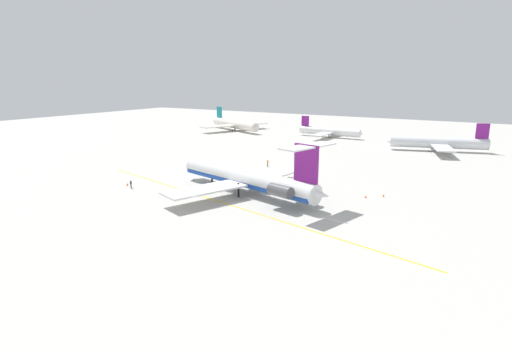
% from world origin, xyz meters
% --- Properties ---
extents(ground, '(373.54, 373.54, 0.00)m').
position_xyz_m(ground, '(0.00, 0.00, 0.00)').
color(ground, '#B7B5AD').
extents(main_jetliner, '(39.23, 35.06, 11.57)m').
position_xyz_m(main_jetliner, '(3.80, 12.78, 3.15)').
color(main_jetliner, white).
rests_on(main_jetliner, ground).
extents(airliner_far_left, '(31.14, 31.37, 9.70)m').
position_xyz_m(airliner_far_left, '(-54.93, 95.14, 2.86)').
color(airliner_far_left, silver).
rests_on(airliner_far_left, ground).
extents(airliner_mid_left, '(25.86, 25.49, 7.75)m').
position_xyz_m(airliner_mid_left, '(-12.29, 97.57, 2.28)').
color(airliner_mid_left, white).
rests_on(airliner_mid_left, ground).
extents(airliner_mid_right, '(29.73, 29.76, 9.04)m').
position_xyz_m(airliner_mid_right, '(27.22, 85.44, 2.66)').
color(airliner_mid_right, silver).
rests_on(airliner_mid_right, ground).
extents(ground_crew_near_nose, '(0.28, 0.44, 1.75)m').
position_xyz_m(ground_crew_near_nose, '(-19.79, 3.76, 1.11)').
color(ground_crew_near_nose, black).
rests_on(ground_crew_near_nose, ground).
extents(ground_crew_near_tail, '(0.46, 0.29, 1.81)m').
position_xyz_m(ground_crew_near_tail, '(-6.07, 37.33, 1.14)').
color(ground_crew_near_tail, black).
rests_on(ground_crew_near_tail, ground).
extents(safety_cone_nose, '(0.40, 0.40, 0.55)m').
position_xyz_m(safety_cone_nose, '(24.31, 22.28, 0.28)').
color(safety_cone_nose, '#EA590F').
rests_on(safety_cone_nose, ground).
extents(safety_cone_wingtip, '(0.40, 0.40, 0.55)m').
position_xyz_m(safety_cone_wingtip, '(27.04, 24.74, 0.28)').
color(safety_cone_wingtip, '#EA590F').
rests_on(safety_cone_wingtip, ground).
extents(safety_cone_tail, '(0.40, 0.40, 0.55)m').
position_xyz_m(safety_cone_tail, '(-22.17, 4.89, 0.28)').
color(safety_cone_tail, '#EA590F').
rests_on(safety_cone_tail, ground).
extents(taxiway_centreline, '(78.78, 18.88, 0.01)m').
position_xyz_m(taxiway_centreline, '(2.72, 5.29, 0.00)').
color(taxiway_centreline, gold).
rests_on(taxiway_centreline, ground).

